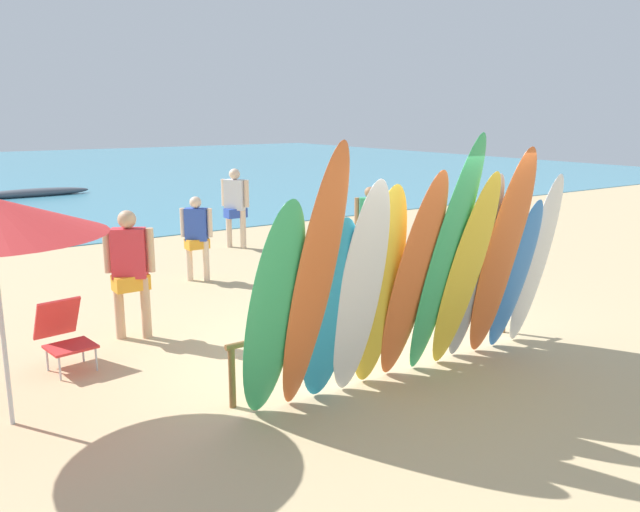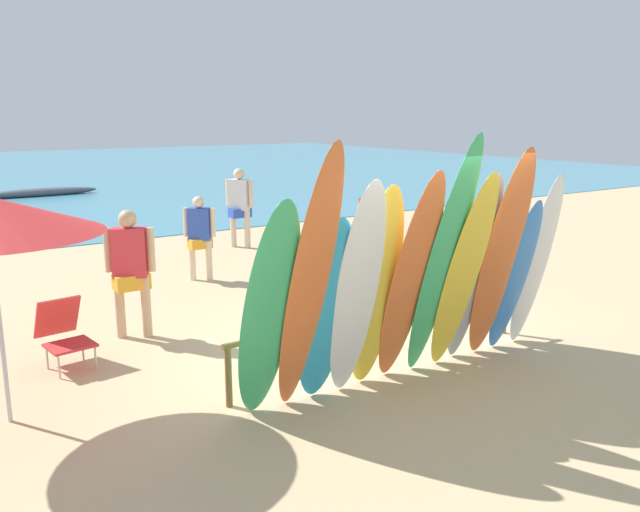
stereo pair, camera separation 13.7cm
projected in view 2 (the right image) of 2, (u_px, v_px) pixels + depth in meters
ground at (86, 214)px, 19.10m from camera, size 60.00×60.00×0.00m
ocean_water at (7, 174)px, 31.54m from camera, size 60.00×40.00×0.02m
surfboard_rack at (387, 320)px, 7.56m from camera, size 4.20×0.07×0.68m
surfboard_green_0 at (269, 313)px, 5.99m from camera, size 0.61×0.76×2.22m
surfboard_orange_1 at (310, 284)px, 6.06m from camera, size 0.54×0.93×2.71m
surfboard_teal_2 at (326, 312)px, 6.42m from camera, size 0.59×0.60×1.98m
surfboard_white_3 at (357, 292)px, 6.46m from camera, size 0.56×0.77×2.34m
surfboard_yellow_4 at (376, 289)px, 6.75m from camera, size 0.58×0.63×2.25m
surfboard_orange_5 at (410, 280)px, 6.84m from camera, size 0.55×0.84×2.39m
surfboard_green_6 at (443, 260)px, 6.94m from camera, size 0.53×0.94×2.75m
surfboard_yellow_7 at (463, 274)px, 7.18m from camera, size 0.52×0.80×2.34m
surfboard_grey_8 at (474, 270)px, 7.48m from camera, size 0.49×0.67×2.29m
surfboard_orange_9 at (501, 256)px, 7.51m from camera, size 0.60×0.84×2.58m
surfboard_blue_10 at (515, 277)px, 7.83m from camera, size 0.47×0.62×1.96m
surfboard_white_11 at (536, 261)px, 8.04m from camera, size 0.57×0.62×2.23m
beachgoer_midbeach at (240, 202)px, 14.16m from camera, size 0.45×0.56×1.74m
beachgoer_strolling at (130, 265)px, 8.42m from camera, size 0.58×0.40×1.71m
beachgoer_near_rack at (373, 221)px, 12.44m from camera, size 0.49×0.39×1.54m
beachgoer_photographing at (200, 232)px, 11.37m from camera, size 0.47×0.39×1.50m
beach_chair_red at (63, 331)px, 7.58m from camera, size 0.60×0.78×0.80m
distant_boat at (41, 192)px, 23.10m from camera, size 3.91×0.67×0.31m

